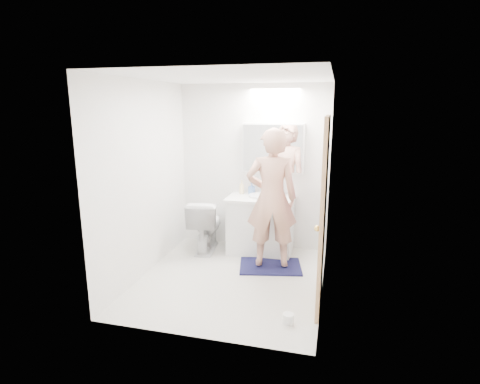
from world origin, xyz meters
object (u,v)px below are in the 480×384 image
(vanity_cabinet, at_px, (261,226))
(toilet, at_px, (206,225))
(person, at_px, (272,198))
(toothbrush_cup, at_px, (278,192))
(medicine_cabinet, at_px, (273,148))
(soap_bottle_b, at_px, (252,188))
(soap_bottle_a, at_px, (242,187))
(toilet_paper_roll, at_px, (288,319))

(vanity_cabinet, distance_m, toilet, 0.81)
(person, height_order, toothbrush_cup, person)
(medicine_cabinet, bearing_deg, person, -81.13)
(medicine_cabinet, height_order, soap_bottle_b, medicine_cabinet)
(vanity_cabinet, height_order, person, person)
(medicine_cabinet, height_order, toothbrush_cup, medicine_cabinet)
(person, distance_m, toothbrush_cup, 0.66)
(person, bearing_deg, soap_bottle_b, -70.64)
(person, height_order, soap_bottle_a, person)
(person, xyz_separation_m, soap_bottle_b, (-0.41, 0.68, -0.04))
(soap_bottle_b, height_order, toilet_paper_roll, soap_bottle_b)
(toilet, relative_size, toilet_paper_roll, 7.03)
(person, xyz_separation_m, toothbrush_cup, (-0.02, 0.66, -0.07))
(vanity_cabinet, height_order, soap_bottle_a, soap_bottle_a)
(person, bearing_deg, soap_bottle_a, -61.22)
(medicine_cabinet, bearing_deg, soap_bottle_b, -174.30)
(medicine_cabinet, distance_m, toilet, 1.48)
(toothbrush_cup, bearing_deg, medicine_cabinet, 151.75)
(toilet, height_order, toothbrush_cup, toothbrush_cup)
(vanity_cabinet, distance_m, medicine_cabinet, 1.14)
(toilet_paper_roll, bearing_deg, vanity_cabinet, 109.67)
(medicine_cabinet, bearing_deg, toilet, -160.63)
(toilet, distance_m, toothbrush_cup, 1.16)
(soap_bottle_a, distance_m, toothbrush_cup, 0.54)
(toilet_paper_roll, bearing_deg, soap_bottle_a, 116.45)
(medicine_cabinet, relative_size, soap_bottle_a, 4.42)
(toilet, relative_size, soap_bottle_b, 4.64)
(vanity_cabinet, xyz_separation_m, soap_bottle_b, (-0.18, 0.18, 0.51))
(toilet_paper_roll, bearing_deg, medicine_cabinet, 104.41)
(medicine_cabinet, relative_size, toothbrush_cup, 8.02)
(toilet, distance_m, toilet_paper_roll, 2.21)
(soap_bottle_a, xyz_separation_m, toothbrush_cup, (0.54, 0.01, -0.05))
(soap_bottle_a, height_order, toilet_paper_roll, soap_bottle_a)
(toothbrush_cup, bearing_deg, soap_bottle_b, 177.09)
(toilet, distance_m, soap_bottle_a, 0.76)
(person, height_order, toilet_paper_roll, person)
(toilet, bearing_deg, soap_bottle_a, -158.19)
(medicine_cabinet, xyz_separation_m, soap_bottle_a, (-0.45, -0.06, -0.58))
(vanity_cabinet, height_order, soap_bottle_b, soap_bottle_b)
(toilet_paper_roll, bearing_deg, toothbrush_cup, 102.15)
(toilet, relative_size, person, 0.43)
(vanity_cabinet, bearing_deg, person, -64.84)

